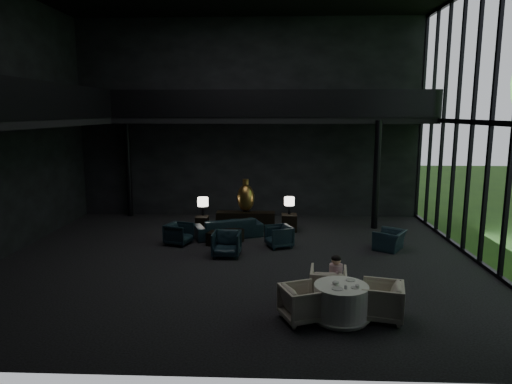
{
  "coord_description": "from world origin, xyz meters",
  "views": [
    {
      "loc": [
        1.05,
        -12.8,
        4.28
      ],
      "look_at": [
        0.5,
        0.5,
        1.96
      ],
      "focal_mm": 32.0,
      "sensor_mm": 36.0,
      "label": 1
    }
  ],
  "objects_px": {
    "side_table_left": "(202,223)",
    "table_lamp_right": "(289,202)",
    "sofa": "(228,223)",
    "dining_chair_east": "(382,297)",
    "lounge_armchair_east": "(279,235)",
    "lounge_armchair_south": "(227,242)",
    "dining_chair_north": "(328,281)",
    "table_lamp_left": "(203,203)",
    "dining_table": "(341,304)",
    "side_table_right": "(289,223)",
    "window_armchair": "(390,238)",
    "dining_chair_west": "(302,300)",
    "child": "(336,269)",
    "lounge_armchair_west": "(179,233)",
    "console": "(246,221)",
    "coffee_table": "(225,237)",
    "bronze_urn": "(246,198)"
  },
  "relations": [
    {
      "from": "side_table_left",
      "to": "table_lamp_right",
      "type": "relative_size",
      "value": 0.81
    },
    {
      "from": "sofa",
      "to": "dining_chair_east",
      "type": "xyz_separation_m",
      "value": [
        3.87,
        -6.23,
        -0.02
      ]
    },
    {
      "from": "lounge_armchair_east",
      "to": "dining_chair_east",
      "type": "xyz_separation_m",
      "value": [
        2.11,
        -5.1,
        0.09
      ]
    },
    {
      "from": "lounge_armchair_south",
      "to": "dining_chair_north",
      "type": "height_order",
      "value": "dining_chair_north"
    },
    {
      "from": "table_lamp_left",
      "to": "dining_chair_east",
      "type": "bearing_deg",
      "value": -56.33
    },
    {
      "from": "side_table_left",
      "to": "table_lamp_right",
      "type": "distance_m",
      "value": 3.3
    },
    {
      "from": "dining_table",
      "to": "dining_chair_north",
      "type": "distance_m",
      "value": 1.02
    },
    {
      "from": "side_table_left",
      "to": "lounge_armchair_east",
      "type": "relative_size",
      "value": 0.66
    },
    {
      "from": "side_table_right",
      "to": "lounge_armchair_east",
      "type": "height_order",
      "value": "lounge_armchair_east"
    },
    {
      "from": "side_table_right",
      "to": "window_armchair",
      "type": "bearing_deg",
      "value": -35.28
    },
    {
      "from": "lounge_armchair_south",
      "to": "dining_chair_west",
      "type": "relative_size",
      "value": 1.02
    },
    {
      "from": "window_armchair",
      "to": "dining_chair_north",
      "type": "distance_m",
      "value": 4.69
    },
    {
      "from": "dining_table",
      "to": "dining_chair_east",
      "type": "height_order",
      "value": "dining_chair_east"
    },
    {
      "from": "table_lamp_left",
      "to": "child",
      "type": "relative_size",
      "value": 1.03
    },
    {
      "from": "sofa",
      "to": "lounge_armchair_west",
      "type": "distance_m",
      "value": 1.8
    },
    {
      "from": "lounge_armchair_south",
      "to": "window_armchair",
      "type": "relative_size",
      "value": 1.07
    },
    {
      "from": "dining_chair_east",
      "to": "table_lamp_right",
      "type": "bearing_deg",
      "value": -153.06
    },
    {
      "from": "console",
      "to": "coffee_table",
      "type": "relative_size",
      "value": 2.21
    },
    {
      "from": "lounge_armchair_south",
      "to": "coffee_table",
      "type": "height_order",
      "value": "lounge_armchair_south"
    },
    {
      "from": "sofa",
      "to": "dining_chair_north",
      "type": "xyz_separation_m",
      "value": [
        2.86,
        -5.29,
        -0.05
      ]
    },
    {
      "from": "side_table_left",
      "to": "dining_chair_east",
      "type": "distance_m",
      "value": 8.69
    },
    {
      "from": "lounge_armchair_west",
      "to": "window_armchair",
      "type": "xyz_separation_m",
      "value": [
        6.78,
        -0.31,
        -0.02
      ]
    },
    {
      "from": "console",
      "to": "bronze_urn",
      "type": "xyz_separation_m",
      "value": [
        0.0,
        0.16,
        0.85
      ]
    },
    {
      "from": "table_lamp_left",
      "to": "side_table_left",
      "type": "bearing_deg",
      "value": -90.0
    },
    {
      "from": "side_table_right",
      "to": "lounge_armchair_west",
      "type": "distance_m",
      "value": 4.13
    },
    {
      "from": "child",
      "to": "dining_chair_west",
      "type": "bearing_deg",
      "value": 51.13
    },
    {
      "from": "console",
      "to": "lounge_armchair_east",
      "type": "relative_size",
      "value": 2.77
    },
    {
      "from": "dining_chair_north",
      "to": "dining_chair_west",
      "type": "distance_m",
      "value": 1.27
    },
    {
      "from": "coffee_table",
      "to": "dining_chair_west",
      "type": "xyz_separation_m",
      "value": [
        2.21,
        -5.56,
        0.23
      ]
    },
    {
      "from": "console",
      "to": "side_table_right",
      "type": "bearing_deg",
      "value": -1.17
    },
    {
      "from": "table_lamp_left",
      "to": "bronze_urn",
      "type": "bearing_deg",
      "value": -1.15
    },
    {
      "from": "console",
      "to": "side_table_right",
      "type": "height_order",
      "value": "console"
    },
    {
      "from": "lounge_armchair_west",
      "to": "lounge_armchair_south",
      "type": "distance_m",
      "value": 2.09
    },
    {
      "from": "window_armchair",
      "to": "lounge_armchair_south",
      "type": "bearing_deg",
      "value": -47.38
    },
    {
      "from": "lounge_armchair_south",
      "to": "window_armchair",
      "type": "xyz_separation_m",
      "value": [
        5.08,
        0.89,
        -0.08
      ]
    },
    {
      "from": "dining_chair_west",
      "to": "coffee_table",
      "type": "bearing_deg",
      "value": -0.0
    },
    {
      "from": "dining_table",
      "to": "lounge_armchair_south",
      "type": "bearing_deg",
      "value": 124.36
    },
    {
      "from": "dining_table",
      "to": "dining_chair_east",
      "type": "xyz_separation_m",
      "value": [
        0.87,
        0.06,
        0.15
      ]
    },
    {
      "from": "console",
      "to": "coffee_table",
      "type": "height_order",
      "value": "console"
    },
    {
      "from": "window_armchair",
      "to": "dining_chair_east",
      "type": "xyz_separation_m",
      "value": [
        -1.38,
        -4.97,
        0.11
      ]
    },
    {
      "from": "dining_table",
      "to": "lounge_armchair_west",
      "type": "bearing_deg",
      "value": 130.28
    },
    {
      "from": "table_lamp_left",
      "to": "dining_table",
      "type": "bearing_deg",
      "value": -61.45
    },
    {
      "from": "sofa",
      "to": "child",
      "type": "relative_size",
      "value": 3.98
    },
    {
      "from": "side_table_left",
      "to": "dining_chair_west",
      "type": "bearing_deg",
      "value": -66.0
    },
    {
      "from": "lounge_armchair_east",
      "to": "coffee_table",
      "type": "xyz_separation_m",
      "value": [
        -1.77,
        0.31,
        -0.17
      ]
    },
    {
      "from": "side_table_right",
      "to": "side_table_left",
      "type": "bearing_deg",
      "value": -179.9
    },
    {
      "from": "table_lamp_left",
      "to": "table_lamp_right",
      "type": "height_order",
      "value": "table_lamp_right"
    },
    {
      "from": "lounge_armchair_south",
      "to": "coffee_table",
      "type": "bearing_deg",
      "value": 100.73
    },
    {
      "from": "side_table_right",
      "to": "child",
      "type": "bearing_deg",
      "value": -82.18
    },
    {
      "from": "lounge_armchair_west",
      "to": "sofa",
      "type": "bearing_deg",
      "value": -40.13
    }
  ]
}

